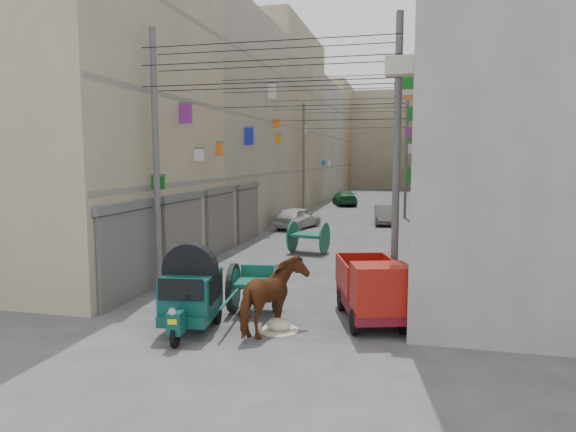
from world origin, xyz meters
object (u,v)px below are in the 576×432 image
(distant_car_grey, at_px, (385,215))
(tonga_cart, at_px, (255,287))
(feed_sack, at_px, (279,324))
(horse, at_px, (273,297))
(mini_truck, at_px, (374,294))
(second_cart, at_px, (309,237))
(distant_car_green, at_px, (345,198))
(distant_car_white, at_px, (298,217))
(auto_rickshaw, at_px, (191,291))

(distant_car_grey, bearing_deg, tonga_cart, -102.63)
(feed_sack, distance_m, horse, 0.76)
(mini_truck, xyz_separation_m, second_cart, (-3.46, 9.15, -0.07))
(second_cart, height_order, distant_car_green, second_cart)
(horse, height_order, distant_car_white, horse)
(second_cart, relative_size, distant_car_green, 0.40)
(second_cart, distance_m, distant_car_green, 23.16)
(mini_truck, distance_m, distant_car_grey, 19.98)
(feed_sack, relative_size, distant_car_white, 0.16)
(horse, relative_size, distant_car_green, 0.48)
(mini_truck, distance_m, distant_car_green, 32.63)
(tonga_cart, xyz_separation_m, distant_car_white, (-2.48, 16.45, -0.05))
(feed_sack, bearing_deg, distant_car_green, 94.57)
(horse, xyz_separation_m, distant_car_green, (-2.56, 33.39, -0.25))
(distant_car_white, relative_size, distant_car_grey, 1.05)
(second_cart, xyz_separation_m, feed_sack, (1.28, -10.07, -0.58))
(tonga_cart, relative_size, distant_car_grey, 0.85)
(horse, relative_size, distant_car_grey, 0.59)
(auto_rickshaw, distance_m, mini_truck, 4.46)
(auto_rickshaw, bearing_deg, horse, -0.33)
(tonga_cart, height_order, second_cart, second_cart)
(tonga_cart, height_order, distant_car_green, tonga_cart)
(mini_truck, bearing_deg, auto_rickshaw, -179.04)
(distant_car_green, bearing_deg, tonga_cart, 77.11)
(tonga_cart, distance_m, mini_truck, 3.18)
(horse, distance_m, distant_car_green, 33.49)
(feed_sack, bearing_deg, second_cart, 97.24)
(auto_rickshaw, relative_size, distant_car_grey, 0.66)
(distant_car_green, bearing_deg, distant_car_grey, 92.49)
(second_cart, bearing_deg, horse, -75.00)
(distant_car_white, height_order, distant_car_green, distant_car_white)
(auto_rickshaw, xyz_separation_m, mini_truck, (4.25, 1.36, -0.15))
(distant_car_white, bearing_deg, tonga_cart, 116.24)
(tonga_cart, relative_size, horse, 1.45)
(auto_rickshaw, relative_size, distant_car_white, 0.63)
(tonga_cart, xyz_separation_m, second_cart, (-0.30, 8.78, 0.05))
(auto_rickshaw, height_order, distant_car_grey, auto_rickshaw)
(mini_truck, relative_size, feed_sack, 5.41)
(mini_truck, distance_m, second_cart, 9.78)
(auto_rickshaw, height_order, second_cart, auto_rickshaw)
(distant_car_white, bearing_deg, auto_rickshaw, 112.05)
(second_cart, relative_size, feed_sack, 2.90)
(auto_rickshaw, height_order, tonga_cart, auto_rickshaw)
(mini_truck, bearing_deg, horse, -170.52)
(distant_car_green, bearing_deg, mini_truck, 82.63)
(auto_rickshaw, xyz_separation_m, distant_car_white, (-1.39, 18.18, -0.32))
(auto_rickshaw, distance_m, horse, 1.99)
(auto_rickshaw, bearing_deg, distant_car_grey, 73.44)
(horse, bearing_deg, mini_truck, -137.70)
(feed_sack, distance_m, distant_car_green, 33.30)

